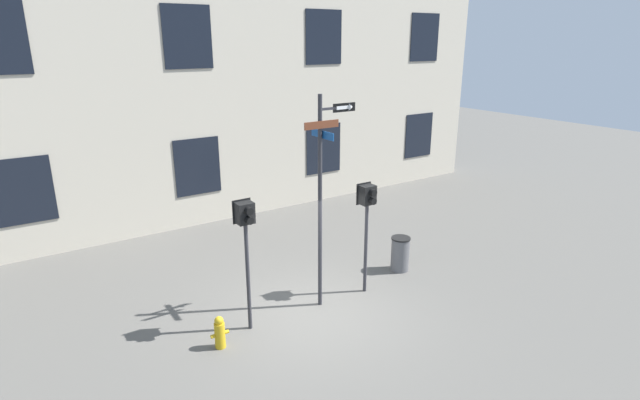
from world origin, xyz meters
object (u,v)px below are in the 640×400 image
Objects in this scene: pedestrian_signal_right at (367,207)px; trash_bin at (400,254)px; pedestrian_signal_left at (246,230)px; street_sign_pole at (323,188)px; fire_hydrant at (220,333)px.

pedestrian_signal_right reaches higher than trash_bin.
pedestrian_signal_left is 3.08× the size of trash_bin.
pedestrian_signal_left is 4.83m from trash_bin.
pedestrian_signal_right is 2.94× the size of trash_bin.
trash_bin is (2.66, 0.33, -2.31)m from street_sign_pole.
pedestrian_signal_left is at bearing -179.68° from street_sign_pole.
fire_hydrant is at bearing -160.26° from pedestrian_signal_left.
pedestrian_signal_left is at bearing 19.74° from fire_hydrant.
street_sign_pole reaches higher than fire_hydrant.
pedestrian_signal_left reaches higher than pedestrian_signal_right.
pedestrian_signal_right is (3.00, -0.06, -0.09)m from pedestrian_signal_left.
pedestrian_signal_left is 2.07m from fire_hydrant.
pedestrian_signal_right is at bearing -1.15° from pedestrian_signal_left.
fire_hydrant is at bearing -173.60° from street_sign_pole.
street_sign_pole reaches higher than trash_bin.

